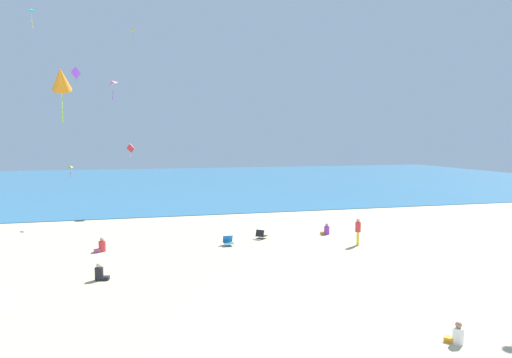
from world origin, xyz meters
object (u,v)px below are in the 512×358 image
at_px(kite_purple, 76,73).
at_px(kite_red, 131,148).
at_px(kite_orange, 61,79).
at_px(beach_chair_mid_beach, 261,235).
at_px(person_4, 457,335).
at_px(beach_chair_far_left, 228,241).
at_px(person_2, 358,230).
at_px(person_3, 101,246).
at_px(person_1, 100,274).
at_px(kite_yellow, 133,30).
at_px(kite_teal, 31,10).
at_px(person_0, 326,230).
at_px(kite_pink, 112,83).
at_px(kite_lime, 70,167).

bearing_deg(kite_purple, kite_red, 33.14).
bearing_deg(kite_orange, beach_chair_mid_beach, 48.72).
relative_size(person_4, kite_red, 0.62).
bearing_deg(beach_chair_far_left, kite_purple, -137.57).
height_order(person_2, person_3, person_2).
bearing_deg(person_2, kite_red, 155.11).
height_order(person_1, kite_yellow, kite_yellow).
distance_m(beach_chair_far_left, kite_teal, 20.01).
distance_m(person_0, person_2, 3.41).
bearing_deg(person_4, person_0, -48.39).
xyz_separation_m(beach_chair_mid_beach, kite_red, (-8.11, 11.97, 5.20)).
bearing_deg(person_0, person_4, 114.59).
bearing_deg(person_0, kite_teal, 15.08).
xyz_separation_m(beach_chair_mid_beach, kite_yellow, (-7.73, 13.19, 15.16)).
xyz_separation_m(person_2, kite_pink, (-14.20, 9.81, 9.28)).
height_order(kite_red, kite_teal, kite_teal).
bearing_deg(kite_pink, kite_orange, -91.36).
relative_size(person_1, kite_purple, 0.63).
bearing_deg(kite_red, beach_chair_far_left, -66.33).
height_order(person_4, kite_teal, kite_teal).
height_order(person_3, kite_lime, kite_lime).
height_order(person_3, person_4, person_3).
height_order(person_2, kite_teal, kite_teal).
bearing_deg(person_3, person_4, 113.62).
xyz_separation_m(person_0, person_1, (-13.50, -6.43, 0.01)).
bearing_deg(person_3, person_1, 79.28).
distance_m(beach_chair_mid_beach, kite_lime, 15.21).
bearing_deg(kite_yellow, kite_purple, -138.36).
distance_m(kite_lime, kite_red, 5.88).
relative_size(person_0, kite_orange, 0.40).
bearing_deg(beach_chair_far_left, kite_pink, -138.60).
xyz_separation_m(beach_chair_far_left, kite_red, (-5.78, 13.20, 5.21)).
bearing_deg(beach_chair_far_left, kite_red, -155.35).
distance_m(kite_lime, kite_teal, 10.74).
xyz_separation_m(kite_lime, kite_orange, (2.76, -18.90, 3.94)).
bearing_deg(person_1, kite_yellow, 96.02).
xyz_separation_m(person_3, kite_lime, (-2.87, 8.96, 3.92)).
height_order(person_2, kite_purple, kite_purple).
xyz_separation_m(person_4, kite_lime, (-14.44, 23.35, 3.96)).
bearing_deg(beach_chair_mid_beach, kite_purple, 93.74).
height_order(beach_chair_mid_beach, kite_pink, kite_pink).
height_order(beach_chair_far_left, kite_teal, kite_teal).
height_order(person_4, kite_purple, kite_purple).
height_order(beach_chair_far_left, kite_yellow, kite_yellow).
distance_m(person_0, kite_red, 17.99).
distance_m(beach_chair_far_left, kite_purple, 18.04).
bearing_deg(kite_orange, person_0, 38.35).
height_order(person_3, kite_orange, kite_orange).
distance_m(beach_chair_far_left, person_3, 7.10).
bearing_deg(kite_red, kite_teal, -135.90).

